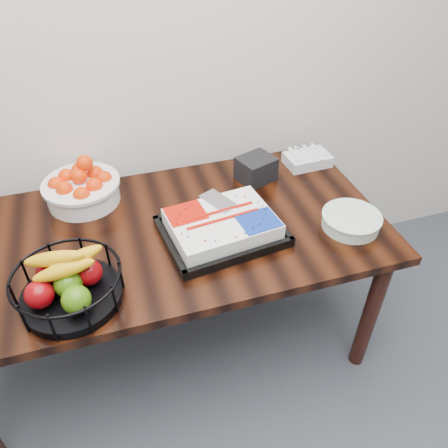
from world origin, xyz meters
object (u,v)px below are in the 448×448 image
object	(u,v)px
cake_tray	(222,226)
plate_stack	(351,221)
fruit_basket	(68,283)
tangerine_bowl	(81,184)
table	(168,245)
napkin_box	(256,169)

from	to	relation	value
cake_tray	plate_stack	distance (m)	0.53
fruit_basket	tangerine_bowl	bearing A→B (deg)	82.76
table	cake_tray	distance (m)	0.26
napkin_box	fruit_basket	bearing A→B (deg)	-148.98
cake_tray	fruit_basket	xyz separation A→B (m)	(-0.59, -0.17, 0.04)
cake_tray	tangerine_bowl	distance (m)	0.65
plate_stack	table	bearing A→B (deg)	164.41
plate_stack	tangerine_bowl	bearing A→B (deg)	154.01
tangerine_bowl	napkin_box	distance (m)	0.79
table	tangerine_bowl	size ratio (longest dim) A/B	5.43
cake_tray	napkin_box	xyz separation A→B (m)	(0.27, 0.34, 0.01)
plate_stack	napkin_box	distance (m)	0.51
cake_tray	fruit_basket	size ratio (longest dim) A/B	1.39
table	tangerine_bowl	xyz separation A→B (m)	(-0.31, 0.30, 0.18)
cake_tray	tangerine_bowl	xyz separation A→B (m)	(-0.51, 0.40, 0.05)
tangerine_bowl	plate_stack	world-z (taller)	tangerine_bowl
tangerine_bowl	plate_stack	size ratio (longest dim) A/B	1.37
fruit_basket	napkin_box	world-z (taller)	fruit_basket
table	tangerine_bowl	bearing A→B (deg)	135.44
table	plate_stack	size ratio (longest dim) A/B	7.45
cake_tray	plate_stack	size ratio (longest dim) A/B	2.08
fruit_basket	napkin_box	xyz separation A→B (m)	(0.86, 0.52, -0.02)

